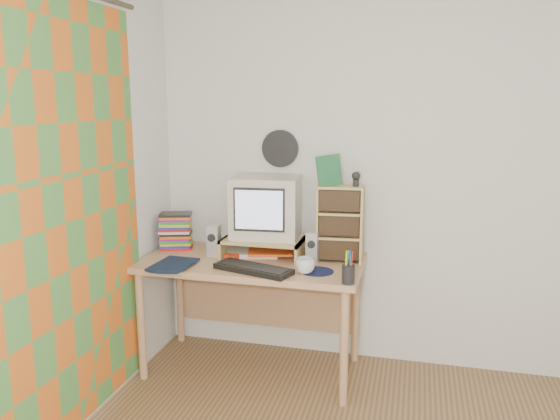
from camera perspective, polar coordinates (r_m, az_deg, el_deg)
The scene contains 19 objects.
back_wall at distance 3.60m, azimuth 14.63°, elevation 3.08°, with size 3.50×3.50×0.00m, color silver.
curtain at distance 2.90m, azimuth -21.47°, elevation -1.27°, with size 2.20×2.20×0.00m, color orange.
wall_disc at distance 3.67m, azimuth 0.01°, elevation 6.43°, with size 0.25×0.25×0.02m, color black.
desk at distance 3.59m, azimuth -2.68°, elevation -7.00°, with size 1.40×0.70×0.75m.
monitor_riser at distance 3.54m, azimuth -1.77°, elevation -3.38°, with size 0.52×0.30×0.12m.
crt_monitor at distance 3.54m, azimuth -1.47°, elevation 0.32°, with size 0.42×0.42×0.40m, color beige.
speaker_left at distance 3.57m, azimuth -6.92°, elevation -3.22°, with size 0.08×0.08×0.20m, color silver.
speaker_right at distance 3.41m, azimuth 3.40°, elevation -3.91°, with size 0.07×0.07×0.19m, color silver.
keyboard at distance 3.25m, azimuth -2.80°, elevation -6.16°, with size 0.48×0.16×0.03m, color black.
dvd_stack at distance 3.78m, azimuth -10.87°, elevation -1.79°, with size 0.21×0.15×0.30m, color brown, non-canonical shape.
cd_rack at distance 3.44m, azimuth 6.23°, elevation -1.41°, with size 0.29×0.15×0.48m, color tan.
mug at distance 3.21m, azimuth 2.64°, elevation -5.85°, with size 0.12×0.12×0.09m, color silver.
diary at distance 3.45m, azimuth -12.72°, elevation -5.24°, with size 0.27×0.20×0.05m, color #0E1C35.
mousepad at distance 3.26m, azimuth 3.89°, elevation -6.42°, with size 0.20×0.20×0.00m, color #101937.
pen_cup at distance 3.05m, azimuth 7.16°, elevation -6.33°, with size 0.07×0.07×0.15m, color black, non-canonical shape.
papers at distance 3.60m, azimuth -2.14°, elevation -4.35°, with size 0.33×0.24×0.04m, color white, non-canonical shape.
red_box at distance 3.47m, azimuth -5.10°, elevation -4.98°, with size 0.08×0.05×0.04m, color #B33013.
game_box at distance 3.37m, azimuth 5.13°, elevation 4.12°, with size 0.15×0.03×0.19m, color #1A5B32.
webcam at distance 3.37m, azimuth 7.94°, elevation 3.23°, with size 0.05×0.05×0.09m, color black, non-canonical shape.
Camera 1 is at (-0.03, -1.81, 1.75)m, focal length 35.00 mm.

